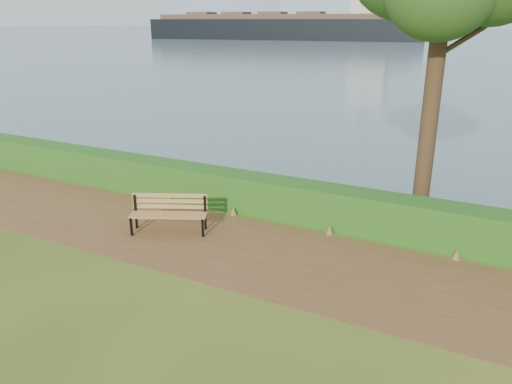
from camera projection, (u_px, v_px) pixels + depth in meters
The scene contains 5 objects.
ground at pixel (230, 254), 11.13m from camera, with size 140.00×140.00×0.00m, color #405618.
path at pixel (237, 249), 11.38m from camera, with size 40.00×3.40×0.01m, color brown.
hedge at pixel (280, 198), 13.14m from camera, with size 32.00×0.85×1.00m, color #184B15.
bench at pixel (169, 211), 12.16m from camera, with size 1.90×1.26×0.93m.
cargo_ship at pixel (291, 27), 127.40m from camera, with size 71.44×20.48×21.43m.
Camera 1 is at (5.15, -8.66, 4.95)m, focal length 35.00 mm.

